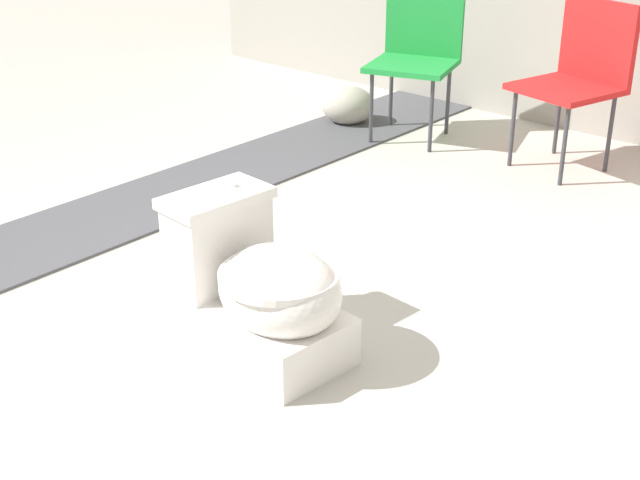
{
  "coord_description": "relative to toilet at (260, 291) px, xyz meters",
  "views": [
    {
      "loc": [
        2.03,
        -1.81,
        1.6
      ],
      "look_at": [
        0.19,
        0.29,
        0.3
      ],
      "focal_mm": 50.0,
      "sensor_mm": 36.0,
      "label": 1
    }
  ],
  "objects": [
    {
      "name": "gravel_strip",
      "position": [
        -1.3,
        0.51,
        -0.21
      ],
      "size": [
        0.56,
        8.0,
        0.01
      ],
      "primitive_type": "cube",
      "color": "#4C4C51",
      "rests_on": "ground"
    },
    {
      "name": "ground_plane",
      "position": [
        -0.19,
        0.01,
        -0.22
      ],
      "size": [
        14.0,
        14.0,
        0.0
      ],
      "primitive_type": "plane",
      "color": "#B7B2A8"
    },
    {
      "name": "toilet",
      "position": [
        0.0,
        0.0,
        0.0
      ],
      "size": [
        0.66,
        0.42,
        0.52
      ],
      "rotation": [
        0.0,
        0.0,
        -0.08
      ],
      "color": "white",
      "rests_on": "ground"
    },
    {
      "name": "boulder_near",
      "position": [
        -1.4,
        2.14,
        -0.11
      ],
      "size": [
        0.4,
        0.4,
        0.23
      ],
      "primitive_type": "ellipsoid",
      "rotation": [
        0.0,
        0.0,
        0.8
      ],
      "color": "#ADA899",
      "rests_on": "ground"
    },
    {
      "name": "folding_chair_left",
      "position": [
        -0.99,
        2.24,
        0.29
      ],
      "size": [
        0.56,
        0.56,
        0.83
      ],
      "rotation": [
        0.0,
        0.0,
        -1.25
      ],
      "color": "#1E8C38",
      "rests_on": "ground"
    },
    {
      "name": "folding_chair_middle",
      "position": [
        -0.07,
        2.36,
        0.29
      ],
      "size": [
        0.53,
        0.53,
        0.83
      ],
      "rotation": [
        0.0,
        0.0,
        -1.81
      ],
      "color": "red",
      "rests_on": "ground"
    }
  ]
}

